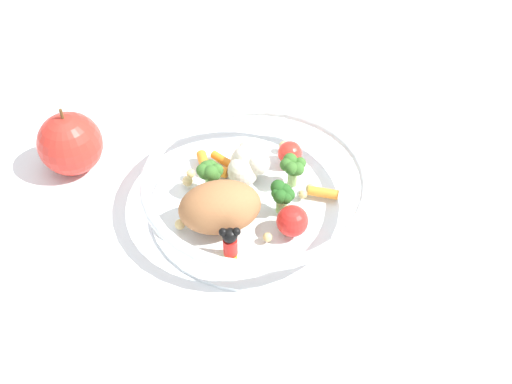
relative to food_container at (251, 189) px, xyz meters
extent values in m
plane|color=white|center=(-0.01, 0.00, -0.03)|extent=(2.40, 2.40, 0.00)
cylinder|color=white|center=(-0.01, 0.00, -0.02)|extent=(0.23, 0.23, 0.01)
torus|color=white|center=(-0.01, 0.00, 0.01)|extent=(0.24, 0.24, 0.01)
ellipsoid|color=#9E663D|center=(0.03, 0.03, 0.01)|extent=(0.09, 0.07, 0.06)
cylinder|color=#7FAD5B|center=(-0.03, 0.02, -0.01)|extent=(0.01, 0.01, 0.02)
sphere|color=#23561E|center=(-0.03, 0.02, 0.01)|extent=(0.01, 0.01, 0.01)
sphere|color=#23561E|center=(-0.03, 0.02, 0.01)|extent=(0.02, 0.02, 0.02)
sphere|color=#23561E|center=(-0.04, 0.02, 0.00)|extent=(0.01, 0.01, 0.01)
sphere|color=#23561E|center=(-0.04, 0.02, 0.00)|extent=(0.01, 0.01, 0.01)
sphere|color=#23561E|center=(-0.04, 0.01, 0.01)|extent=(0.01, 0.01, 0.01)
sphere|color=#23561E|center=(-0.03, 0.01, 0.01)|extent=(0.02, 0.02, 0.02)
cylinder|color=#8EB766|center=(-0.05, -0.02, -0.01)|extent=(0.01, 0.01, 0.02)
sphere|color=#386B28|center=(-0.04, -0.02, 0.01)|extent=(0.02, 0.02, 0.02)
sphere|color=#386B28|center=(-0.05, -0.02, 0.01)|extent=(0.01, 0.01, 0.01)
sphere|color=#386B28|center=(-0.05, -0.02, 0.01)|extent=(0.02, 0.02, 0.02)
sphere|color=#386B28|center=(-0.06, -0.03, 0.01)|extent=(0.01, 0.01, 0.01)
sphere|color=#386B28|center=(-0.05, -0.03, 0.01)|extent=(0.02, 0.02, 0.02)
cylinder|color=#7FAD5B|center=(0.04, -0.02, -0.01)|extent=(0.01, 0.01, 0.02)
sphere|color=#386B28|center=(0.05, -0.02, 0.01)|extent=(0.01, 0.01, 0.01)
sphere|color=#386B28|center=(0.05, -0.02, 0.01)|extent=(0.02, 0.02, 0.02)
sphere|color=#386B28|center=(0.04, -0.01, 0.01)|extent=(0.02, 0.02, 0.02)
sphere|color=#386B28|center=(0.04, -0.02, 0.01)|extent=(0.01, 0.01, 0.01)
sphere|color=#386B28|center=(0.03, -0.02, 0.01)|extent=(0.01, 0.01, 0.01)
sphere|color=#386B28|center=(0.04, -0.03, 0.01)|extent=(0.01, 0.01, 0.01)
sphere|color=#386B28|center=(0.04, -0.03, 0.01)|extent=(0.02, 0.02, 0.02)
sphere|color=#386B28|center=(0.04, -0.02, 0.01)|extent=(0.02, 0.02, 0.02)
sphere|color=silver|center=(0.00, -0.05, 0.00)|extent=(0.03, 0.03, 0.03)
sphere|color=silver|center=(0.01, -0.04, -0.01)|extent=(0.04, 0.04, 0.04)
sphere|color=silver|center=(-0.01, -0.04, 0.00)|extent=(0.03, 0.03, 0.03)
sphere|color=silver|center=(-0.01, -0.05, 0.00)|extent=(0.02, 0.02, 0.02)
sphere|color=silver|center=(-0.01, -0.05, 0.00)|extent=(0.04, 0.04, 0.04)
sphere|color=silver|center=(0.00, -0.05, -0.01)|extent=(0.03, 0.03, 0.03)
cube|color=yellow|center=(0.03, 0.07, -0.02)|extent=(0.01, 0.02, 0.00)
cylinder|color=red|center=(0.03, 0.07, -0.01)|extent=(0.02, 0.02, 0.02)
sphere|color=black|center=(0.03, 0.07, 0.01)|extent=(0.02, 0.02, 0.02)
sphere|color=black|center=(0.02, 0.07, 0.02)|extent=(0.01, 0.01, 0.01)
sphere|color=black|center=(0.03, 0.07, 0.02)|extent=(0.01, 0.01, 0.01)
cylinder|color=orange|center=(0.03, -0.05, -0.01)|extent=(0.03, 0.02, 0.01)
cylinder|color=orange|center=(-0.08, 0.00, -0.01)|extent=(0.04, 0.02, 0.01)
cylinder|color=orange|center=(0.05, -0.07, -0.01)|extent=(0.02, 0.03, 0.01)
cylinder|color=orange|center=(0.03, -0.07, -0.02)|extent=(0.03, 0.03, 0.01)
sphere|color=red|center=(-0.04, 0.05, 0.00)|extent=(0.03, 0.03, 0.03)
sphere|color=red|center=(-0.05, -0.06, -0.01)|extent=(0.03, 0.03, 0.03)
sphere|color=tan|center=(-0.05, -0.08, -0.01)|extent=(0.01, 0.01, 0.01)
sphere|color=tan|center=(-0.07, -0.01, -0.01)|extent=(0.01, 0.01, 0.01)
sphere|color=#D1B775|center=(0.08, 0.03, -0.01)|extent=(0.01, 0.01, 0.01)
sphere|color=tan|center=(-0.02, 0.06, -0.02)|extent=(0.01, 0.01, 0.01)
sphere|color=tan|center=(-0.06, 0.00, -0.02)|extent=(0.01, 0.01, 0.01)
sphere|color=tan|center=(-0.01, -0.09, -0.01)|extent=(0.01, 0.01, 0.01)
sphere|color=#D1B775|center=(0.06, -0.05, -0.01)|extent=(0.01, 0.01, 0.01)
sphere|color=#D1B775|center=(0.07, -0.03, -0.01)|extent=(0.01, 0.01, 0.01)
sphere|color=red|center=(0.20, -0.08, 0.01)|extent=(0.07, 0.07, 0.07)
cylinder|color=brown|center=(0.20, -0.08, 0.05)|extent=(0.00, 0.00, 0.01)
camera|label=1|loc=(0.04, 0.45, 0.46)|focal=42.17mm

